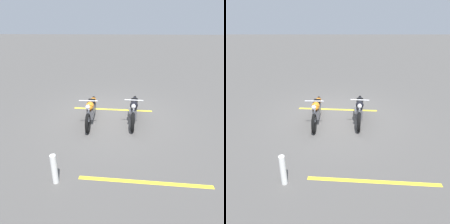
% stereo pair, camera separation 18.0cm
% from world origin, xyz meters
% --- Properties ---
extents(ground_plane, '(60.00, 60.00, 0.00)m').
position_xyz_m(ground_plane, '(0.00, 0.00, 0.00)').
color(ground_plane, '#514F4C').
extents(motorcycle_bright_foreground, '(2.23, 0.62, 1.04)m').
position_xyz_m(motorcycle_bright_foreground, '(0.38, -0.77, 0.46)').
color(motorcycle_bright_foreground, black).
rests_on(motorcycle_bright_foreground, ground).
extents(motorcycle_dark_foreground, '(2.23, 0.62, 1.04)m').
position_xyz_m(motorcycle_dark_foreground, '(0.28, 0.78, 0.46)').
color(motorcycle_dark_foreground, black).
rests_on(motorcycle_dark_foreground, ground).
extents(bollard_post, '(0.14, 0.14, 0.78)m').
position_xyz_m(bollard_post, '(3.61, -1.27, 0.39)').
color(bollard_post, white).
rests_on(bollard_post, ground).
extents(parking_stripe_near, '(0.37, 3.20, 0.01)m').
position_xyz_m(parking_stripe_near, '(-0.65, -0.02, 0.00)').
color(parking_stripe_near, yellow).
rests_on(parking_stripe_near, ground).
extents(parking_stripe_mid, '(0.37, 3.20, 0.01)m').
position_xyz_m(parking_stripe_mid, '(3.56, 0.85, 0.00)').
color(parking_stripe_mid, yellow).
rests_on(parking_stripe_mid, ground).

